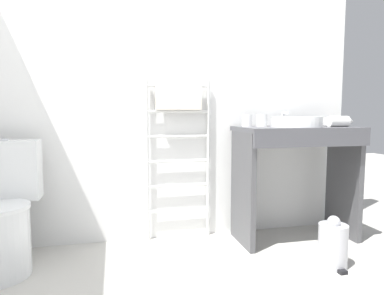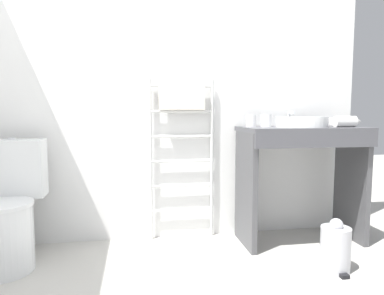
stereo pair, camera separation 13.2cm
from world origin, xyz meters
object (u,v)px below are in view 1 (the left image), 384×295
towel_radiator (178,127)px  cup_near_wall (247,121)px  sink_basin (297,121)px  trash_bin (333,244)px  cup_near_edge (262,120)px  hair_dryer (339,121)px  toilet (0,217)px

towel_radiator → cup_near_wall: size_ratio=13.41×
sink_basin → trash_bin: (-0.00, -0.50, -0.78)m
cup_near_edge → sink_basin: bearing=-21.8°
sink_basin → trash_bin: 0.93m
hair_dryer → trash_bin: hair_dryer is taller
hair_dryer → trash_bin: (-0.32, -0.44, -0.78)m
sink_basin → toilet: bearing=-177.6°
toilet → hair_dryer: bearing=0.6°
toilet → towel_radiator: towel_radiator is taller
hair_dryer → trash_bin: 0.95m
toilet → cup_near_edge: size_ratio=8.60×
towel_radiator → cup_near_wall: 0.54m
cup_near_edge → trash_bin: size_ratio=0.28×
cup_near_edge → trash_bin: (0.24, -0.60, -0.79)m
cup_near_wall → trash_bin: bearing=-61.6°
toilet → cup_near_wall: bearing=7.5°
cup_near_wall → hair_dryer: bearing=-16.6°
cup_near_edge → cup_near_wall: bearing=159.6°
toilet → cup_near_wall: size_ratio=8.84×
towel_radiator → hair_dryer: (1.20, -0.29, 0.05)m
cup_near_wall → cup_near_edge: cup_near_edge is taller
towel_radiator → cup_near_edge: bearing=-11.6°
toilet → trash_bin: 2.12m
cup_near_wall → hair_dryer: (0.67, -0.20, -0.01)m
towel_radiator → cup_near_edge: 0.65m
cup_near_edge → towel_radiator: bearing=168.4°
sink_basin → cup_near_edge: bearing=158.2°
towel_radiator → hair_dryer: towel_radiator is taller
towel_radiator → toilet: bearing=-165.1°
towel_radiator → cup_near_edge: size_ratio=13.05×
towel_radiator → trash_bin: size_ratio=3.71×
hair_dryer → toilet: bearing=-179.4°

